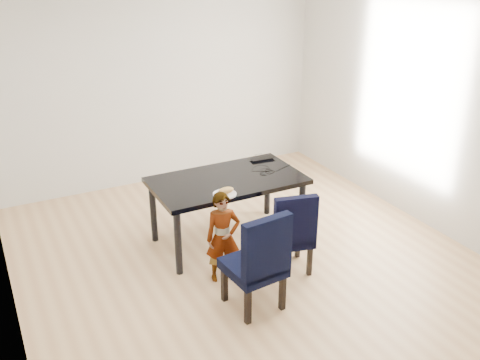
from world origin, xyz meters
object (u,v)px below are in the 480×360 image
dining_table (227,210)px  laptop (261,157)px  child (223,237)px  chair_left (253,259)px  plate (225,194)px  chair_right (289,230)px

dining_table → laptop: (0.61, 0.35, 0.39)m
dining_table → laptop: laptop is taller
child → dining_table: bearing=73.9°
chair_left → plate: chair_left is taller
chair_right → laptop: (0.31, 1.13, 0.32)m
chair_right → child: bearing=-177.2°
chair_left → chair_right: 0.72m
chair_right → plate: size_ratio=3.72×
child → plate: bearing=74.0°
laptop → dining_table: bearing=34.0°
child → chair_left: bearing=-70.7°
chair_right → plate: chair_right is taller
child → laptop: child is taller
dining_table → chair_right: 0.84m
child → laptop: (0.98, 1.00, 0.30)m
chair_right → child: (-0.66, 0.13, 0.02)m
plate → laptop: (0.81, 0.70, 0.00)m
chair_right → plate: 0.73m
child → laptop: 1.43m
dining_table → plate: 0.55m
chair_right → plate: bearing=152.9°
chair_right → child: child is taller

